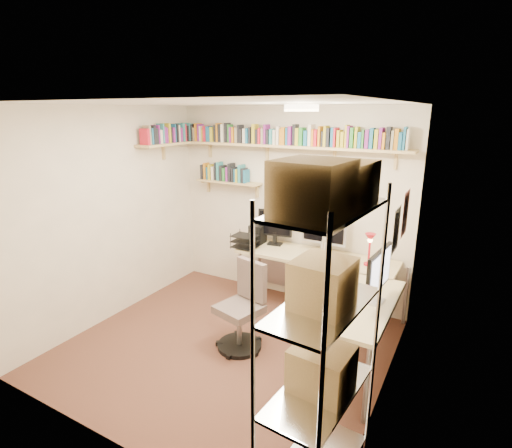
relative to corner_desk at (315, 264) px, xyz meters
The scene contains 6 objects.
ground 1.34m from the corner_desk, 123.12° to the right, with size 3.20×3.20×0.00m, color #4F2D22.
room_shell 1.38m from the corner_desk, 122.95° to the right, with size 3.24×3.04×2.52m.
wall_shelves 1.69m from the corner_desk, 160.84° to the left, with size 3.12×1.09×0.80m.
corner_desk is the anchor object (origin of this frame).
office_chair 1.02m from the corner_desk, 119.25° to the right, with size 0.51×0.52×0.94m.
wire_rack 2.32m from the corner_desk, 68.36° to the right, with size 0.50×0.91×2.21m.
Camera 1 is at (2.11, -3.13, 2.44)m, focal length 28.00 mm.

